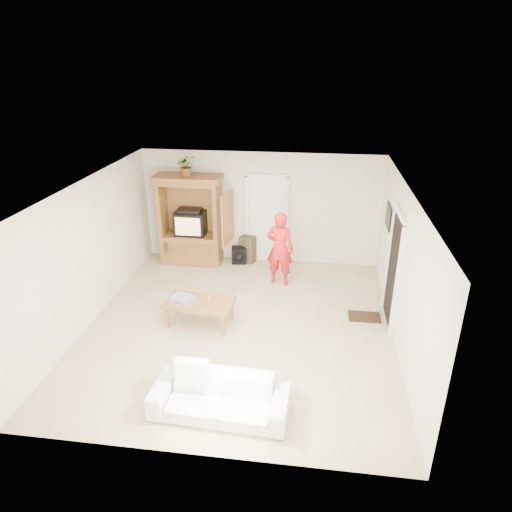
{
  "coord_description": "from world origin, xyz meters",
  "views": [
    {
      "loc": [
        1.26,
        -7.06,
        4.58
      ],
      "look_at": [
        0.22,
        0.6,
        1.15
      ],
      "focal_mm": 32.0,
      "sensor_mm": 36.0,
      "label": 1
    }
  ],
  "objects_px": {
    "armoire": "(192,226)",
    "sofa": "(220,397)",
    "man": "(280,249)",
    "coffee_table": "(199,304)"
  },
  "relations": [
    {
      "from": "armoire",
      "to": "man",
      "type": "xyz_separation_m",
      "value": [
        2.14,
        -0.86,
        -0.1
      ]
    },
    {
      "from": "armoire",
      "to": "man",
      "type": "relative_size",
      "value": 1.29
    },
    {
      "from": "man",
      "to": "sofa",
      "type": "relative_size",
      "value": 0.86
    },
    {
      "from": "armoire",
      "to": "sofa",
      "type": "xyz_separation_m",
      "value": [
        1.68,
        -4.9,
        -0.63
      ]
    },
    {
      "from": "sofa",
      "to": "coffee_table",
      "type": "relative_size",
      "value": 1.46
    },
    {
      "from": "armoire",
      "to": "coffee_table",
      "type": "bearing_deg",
      "value": -72.72
    },
    {
      "from": "sofa",
      "to": "coffee_table",
      "type": "bearing_deg",
      "value": 113.61
    },
    {
      "from": "coffee_table",
      "to": "man",
      "type": "bearing_deg",
      "value": 59.75
    },
    {
      "from": "armoire",
      "to": "man",
      "type": "bearing_deg",
      "value": -21.89
    },
    {
      "from": "armoire",
      "to": "sofa",
      "type": "distance_m",
      "value": 5.22
    }
  ]
}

